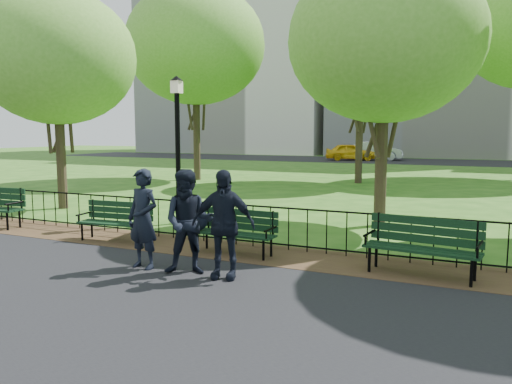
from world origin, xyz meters
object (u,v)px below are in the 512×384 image
at_px(park_bench_right_a, 423,240).
at_px(person_left, 143,219).
at_px(lamppost, 178,144).
at_px(taxi, 350,152).
at_px(park_bench_left_a, 117,217).
at_px(person_right, 223,224).
at_px(tree_mid_w, 195,45).
at_px(person_mid, 189,222).
at_px(tree_near_e, 385,40).
at_px(tree_near_w, 56,58).
at_px(tree_far_c, 361,47).
at_px(sedan_silver, 374,151).
at_px(park_bench_main, 217,223).

distance_m(park_bench_right_a, person_left, 4.83).
bearing_deg(lamppost, taxi, 95.55).
xyz_separation_m(park_bench_left_a, person_right, (3.50, -1.52, 0.37)).
xyz_separation_m(tree_mid_w, person_mid, (8.68, -14.57, -5.74)).
height_order(tree_near_e, taxi, tree_near_e).
xyz_separation_m(tree_near_w, tree_near_e, (9.71, 1.20, -0.01)).
relative_size(tree_near_e, tree_far_c, 0.75).
bearing_deg(tree_near_e, sedan_silver, 101.62).
bearing_deg(park_bench_right_a, person_right, -146.00).
height_order(taxi, sedan_silver, sedan_silver).
height_order(park_bench_main, person_right, person_right).
height_order(person_left, person_right, person_right).
relative_size(park_bench_main, tree_near_w, 0.27).
relative_size(lamppost, person_right, 2.13).
distance_m(lamppost, tree_near_e, 5.85).
xyz_separation_m(park_bench_main, tree_near_w, (-7.32, 3.12, 4.07)).
bearing_deg(person_mid, tree_mid_w, 97.96).
height_order(park_bench_left_a, tree_mid_w, tree_mid_w).
height_order(tree_mid_w, person_mid, tree_mid_w).
xyz_separation_m(taxi, sedan_silver, (1.72, 1.16, 0.08)).
bearing_deg(tree_mid_w, person_right, -57.34).
xyz_separation_m(park_bench_left_a, lamppost, (0.08, 2.37, 1.55)).
bearing_deg(tree_far_c, lamppost, -98.79).
height_order(park_bench_left_a, lamppost, lamppost).
xyz_separation_m(park_bench_left_a, taxi, (-2.89, 32.92, 0.18)).
bearing_deg(taxi, tree_mid_w, 151.73).
xyz_separation_m(tree_far_c, taxi, (-4.88, 18.18, -5.54)).
xyz_separation_m(park_bench_main, person_mid, (0.29, -1.51, 0.29)).
distance_m(park_bench_main, park_bench_left_a, 2.57).
bearing_deg(tree_near_w, sedan_silver, 83.40).
relative_size(lamppost, sedan_silver, 0.80).
bearing_deg(tree_mid_w, park_bench_main, -57.28).
distance_m(tree_near_w, sedan_silver, 31.44).
bearing_deg(person_mid, park_bench_left_a, 128.83).
bearing_deg(person_mid, person_right, -21.20).
relative_size(park_bench_right_a, tree_near_e, 0.29).
xyz_separation_m(tree_near_w, person_right, (8.25, -4.61, -3.77)).
relative_size(person_mid, person_right, 0.99).
xyz_separation_m(park_bench_right_a, tree_far_c, (-4.50, 14.73, 5.65)).
relative_size(lamppost, tree_far_c, 0.43).
height_order(park_bench_main, person_left, person_left).
distance_m(tree_near_w, tree_mid_w, 10.19).
bearing_deg(person_right, tree_near_e, 62.85).
relative_size(park_bench_right_a, sedan_silver, 0.40).
relative_size(tree_mid_w, sedan_silver, 2.00).
bearing_deg(park_bench_main, tree_near_e, 63.38).
xyz_separation_m(tree_far_c, person_mid, (0.86, -16.28, -5.36)).
bearing_deg(sedan_silver, lamppost, 172.70).
distance_m(tree_near_e, taxi, 29.94).
bearing_deg(tree_near_e, tree_near_w, -172.94).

